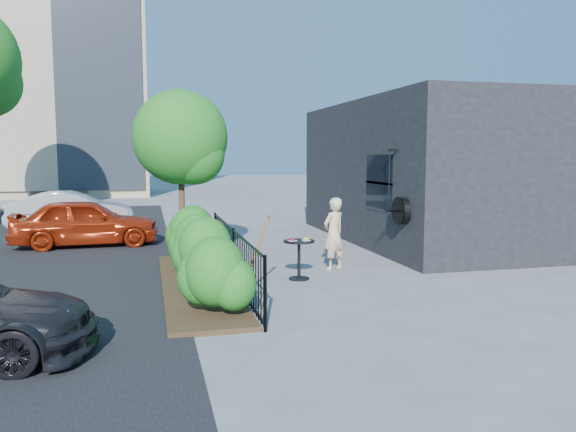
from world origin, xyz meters
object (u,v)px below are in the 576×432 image
object	(u,v)px
shovel	(255,259)
car_red	(86,222)
woman	(334,234)
patio_tree	(184,143)
cafe_table	(299,253)
car_silver	(71,211)

from	to	relation	value
shovel	car_red	distance (m)	7.38
shovel	car_red	bearing A→B (deg)	118.21
woman	shovel	distance (m)	2.79
patio_tree	car_red	world-z (taller)	patio_tree
car_red	shovel	bearing A→B (deg)	-155.21
cafe_table	shovel	distance (m)	1.53
woman	shovel	size ratio (longest dim) A/B	1.06
shovel	car_silver	xyz separation A→B (m)	(-4.31, 10.13, -0.00)
cafe_table	car_silver	xyz separation A→B (m)	(-5.41, 9.07, 0.11)
woman	car_silver	bearing A→B (deg)	-81.09
patio_tree	woman	size ratio (longest dim) A/B	2.50
woman	cafe_table	bearing A→B (deg)	9.47
car_red	car_silver	distance (m)	3.73
shovel	car_silver	world-z (taller)	shovel
patio_tree	car_silver	size ratio (longest dim) A/B	1.00
patio_tree	cafe_table	distance (m)	4.00
woman	car_red	distance (m)	7.27
patio_tree	car_silver	distance (m)	7.58
patio_tree	car_silver	bearing A→B (deg)	117.26
shovel	car_silver	bearing A→B (deg)	113.05
cafe_table	shovel	size ratio (longest dim) A/B	0.57
cafe_table	car_silver	size ratio (longest dim) A/B	0.21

